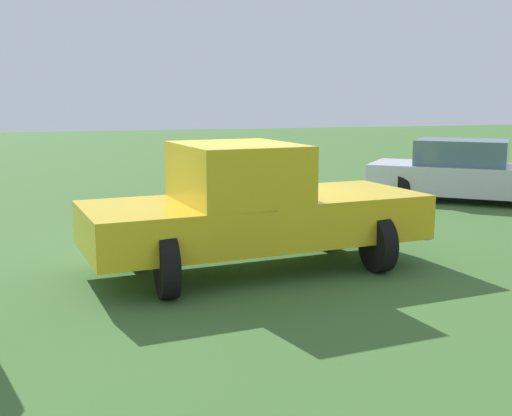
{
  "coord_description": "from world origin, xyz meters",
  "views": [
    {
      "loc": [
        -9.19,
        2.72,
        2.45
      ],
      "look_at": [
        -0.67,
        -0.04,
        0.9
      ],
      "focal_mm": 44.88,
      "sensor_mm": 36.0,
      "label": 1
    }
  ],
  "objects": [
    {
      "name": "ground_plane",
      "position": [
        0.0,
        0.0,
        0.0
      ],
      "size": [
        80.0,
        80.0,
        0.0
      ],
      "primitive_type": "plane",
      "color": "#3D662D"
    },
    {
      "name": "pickup_truck",
      "position": [
        -0.68,
        0.08,
        0.95
      ],
      "size": [
        2.68,
        4.98,
        1.82
      ],
      "rotation": [
        0.0,
        0.0,
        4.81
      ],
      "color": "black",
      "rests_on": "ground_plane"
    },
    {
      "name": "sedan_far",
      "position": [
        3.72,
        -6.82,
        0.67
      ],
      "size": [
        4.47,
        4.74,
        1.46
      ],
      "rotation": [
        0.0,
        0.0,
        3.99
      ],
      "color": "black",
      "rests_on": "ground_plane"
    },
    {
      "name": "traffic_cone",
      "position": [
        3.11,
        -2.34,
        0.28
      ],
      "size": [
        0.32,
        0.32,
        0.55
      ],
      "primitive_type": "cone",
      "color": "orange",
      "rests_on": "ground_plane"
    }
  ]
}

